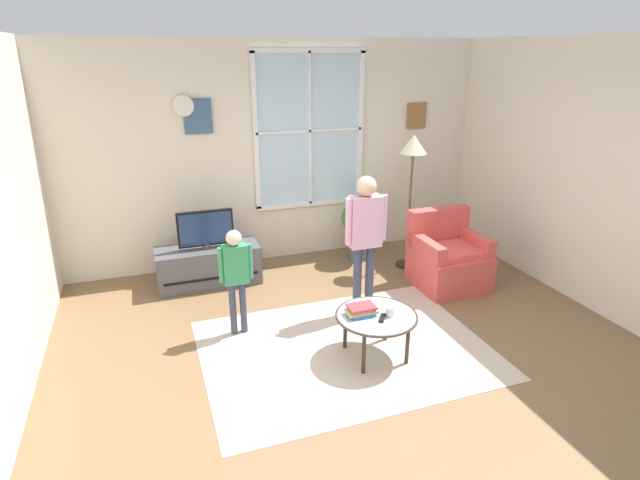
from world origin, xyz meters
name	(u,v)px	position (x,y,z in m)	size (l,w,h in m)	color
ground_plane	(363,362)	(0.00, 0.00, -0.01)	(6.01, 5.87, 0.02)	brown
back_wall	(280,152)	(0.02, 2.69, 1.40)	(5.41, 0.17, 2.76)	beige
side_wall_right	(627,185)	(2.76, 0.00, 1.38)	(0.12, 5.27, 2.76)	beige
area_rug	(345,349)	(-0.07, 0.23, 0.00)	(2.60, 1.94, 0.01)	#C6B29E
tv_stand	(209,265)	(-1.06, 2.10, 0.23)	(1.19, 0.48, 0.46)	#4C4C51
television	(206,229)	(-1.06, 2.10, 0.69)	(0.64, 0.08, 0.45)	#4C4C4C
armchair	(447,259)	(1.58, 1.13, 0.33)	(0.76, 0.74, 0.87)	#D14C47
coffee_table	(376,318)	(0.14, 0.05, 0.39)	(0.74, 0.74, 0.42)	#99B2B7
book_stack	(361,310)	(0.02, 0.10, 0.46)	(0.27, 0.17, 0.09)	#3E6CC0
cup	(390,311)	(0.25, -0.01, 0.46)	(0.08, 0.08, 0.09)	white
remote_near_books	(382,318)	(0.16, -0.03, 0.43)	(0.04, 0.14, 0.02)	black
person_green_shirt	(236,270)	(-0.94, 0.86, 0.67)	(0.32, 0.15, 1.07)	#333851
person_pink_shirt	(365,230)	(0.38, 0.86, 0.92)	(0.44, 0.20, 1.47)	#333851
potted_plant_by_window	(358,221)	(0.89, 2.18, 0.53)	(0.44, 0.44, 0.81)	#4C565B
floor_lamp	(413,158)	(1.41, 1.79, 1.40)	(0.32, 0.32, 1.68)	black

